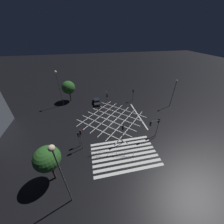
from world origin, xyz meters
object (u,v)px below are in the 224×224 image
object	(u,v)px
traffic_light_sw_cross	(79,136)
street_lamp_west	(174,89)
traffic_light_ne_main	(133,93)
street_lamp_east	(58,80)
traffic_light_sw_main	(81,136)
traffic_light_median_south	(123,131)
traffic_light_se_cross	(158,123)
waiting_car	(97,101)
traffic_light_median_north	(107,96)
street_tree_far	(68,87)
traffic_light_se_main	(154,126)
street_tree_near	(47,159)
street_lamp_far	(58,165)

from	to	relation	value
traffic_light_sw_cross	street_lamp_west	world-z (taller)	street_lamp_west
traffic_light_ne_main	street_lamp_east	world-z (taller)	street_lamp_east
street_lamp_east	street_lamp_west	xyz separation A→B (m)	(29.59, -6.74, -2.15)
traffic_light_sw_main	traffic_light_median_south	size ratio (longest dim) A/B	1.04
traffic_light_se_cross	traffic_light_sw_cross	world-z (taller)	traffic_light_se_cross
traffic_light_sw_main	waiting_car	world-z (taller)	traffic_light_sw_main
traffic_light_median_north	street_lamp_east	bearing A→B (deg)	-104.13
street_lamp_east	street_tree_far	distance (m)	4.35
traffic_light_sw_main	traffic_light_se_main	distance (m)	13.30
traffic_light_se_main	street_tree_far	xyz separation A→B (m)	(-16.65, 19.69, 1.01)
traffic_light_median_north	street_lamp_west	bearing A→B (deg)	78.09
traffic_light_sw_main	street_tree_near	world-z (taller)	street_tree_near
street_lamp_east	street_lamp_far	xyz separation A→B (m)	(3.74, -25.34, 0.17)
street_lamp_west	street_tree_near	xyz separation A→B (m)	(-28.37, -15.14, -0.74)
street_lamp_west	street_tree_near	size ratio (longest dim) A/B	1.23
traffic_light_sw_main	street_lamp_east	size ratio (longest dim) A/B	0.46
traffic_light_sw_main	waiting_car	size ratio (longest dim) A/B	1.01
traffic_light_se_cross	traffic_light_median_south	bearing A→B (deg)	95.84
traffic_light_se_cross	traffic_light_se_main	distance (m)	1.58
traffic_light_se_main	street_tree_near	world-z (taller)	street_tree_near
traffic_light_median_south	street_lamp_far	size ratio (longest dim) A/B	0.43
traffic_light_ne_main	street_tree_far	distance (m)	18.82
traffic_light_se_cross	street_tree_near	bearing A→B (deg)	105.69
traffic_light_sw_main	street_tree_far	xyz separation A→B (m)	(-3.35, 19.53, 1.04)
traffic_light_se_cross	street_lamp_east	xyz separation A→B (m)	(-19.95, 16.61, 4.38)
traffic_light_se_main	street_tree_far	bearing A→B (deg)	-49.77
traffic_light_median_north	street_lamp_east	xyz separation A→B (m)	(-12.15, 3.06, 4.21)
traffic_light_se_main	street_tree_near	bearing A→B (deg)	14.70
traffic_light_se_main	traffic_light_sw_cross	world-z (taller)	traffic_light_se_main
traffic_light_se_main	street_lamp_west	size ratio (longest dim) A/B	0.59
street_tree_far	waiting_car	size ratio (longest dim) A/B	1.37
traffic_light_se_cross	traffic_light_median_south	world-z (taller)	traffic_light_median_south
street_lamp_far	street_tree_far	size ratio (longest dim) A/B	1.66
traffic_light_se_cross	traffic_light_se_main	bearing A→B (deg)	117.11
traffic_light_sw_main	traffic_light_se_main	bearing A→B (deg)	-0.69
street_lamp_far	street_tree_near	xyz separation A→B (m)	(-2.52, 3.47, -3.06)
traffic_light_median_south	traffic_light_sw_cross	size ratio (longest dim) A/B	1.32
waiting_car	street_tree_near	bearing A→B (deg)	-21.45
traffic_light_se_cross	street_tree_far	distance (m)	26.21
street_lamp_east	traffic_light_se_cross	bearing A→B (deg)	-39.78
traffic_light_se_main	traffic_light_sw_cross	size ratio (longest dim) A/B	1.35
traffic_light_ne_main	traffic_light_sw_main	world-z (taller)	traffic_light_sw_main
traffic_light_sw_cross	waiting_car	size ratio (longest dim) A/B	0.74
street_lamp_west	street_lamp_far	size ratio (longest dim) A/B	0.75
traffic_light_se_cross	street_lamp_west	xyz separation A→B (m)	(9.64, 9.88, 2.24)
traffic_light_median_south	traffic_light_median_north	bearing A→B (deg)	1.63
traffic_light_sw_main	traffic_light_ne_main	bearing A→B (deg)	45.98
traffic_light_ne_main	street_lamp_west	xyz separation A→B (m)	(9.37, -5.06, 2.54)
traffic_light_median_north	street_lamp_east	size ratio (longest dim) A/B	0.44
traffic_light_median_south	street_tree_far	size ratio (longest dim) A/B	0.71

